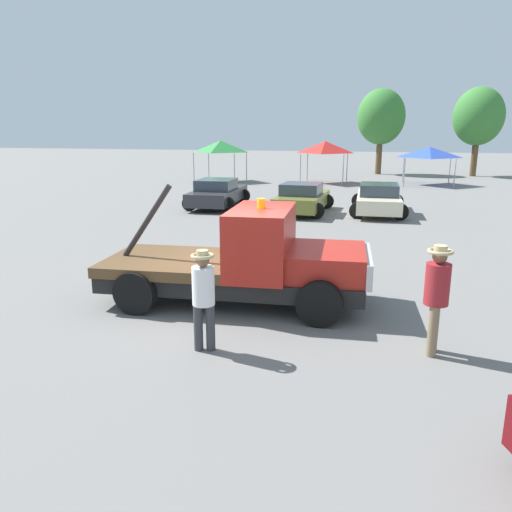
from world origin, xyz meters
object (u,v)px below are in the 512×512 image
object	(u,v)px
tree_left	(381,117)
tree_center	(479,117)
tow_truck	(249,262)
canopy_tent_green	(221,146)
parked_car_charcoal	(218,193)
person_at_hood	(203,292)
parked_car_olive	(302,198)
canopy_tent_blue	(429,152)
parked_car_cream	(378,199)
canopy_tent_red	(325,147)
person_near_truck	(437,291)

from	to	relation	value
tree_left	tree_center	bearing A→B (deg)	-0.08
tow_truck	canopy_tent_green	size ratio (longest dim) A/B	1.89
parked_car_charcoal	tree_center	world-z (taller)	tree_center
person_at_hood	parked_car_charcoal	xyz separation A→B (m)	(-5.21, 15.51, -0.37)
parked_car_olive	tree_center	xyz separation A→B (m)	(10.14, 21.89, 3.99)
canopy_tent_blue	parked_car_charcoal	bearing A→B (deg)	-128.51
parked_car_cream	canopy_tent_red	distance (m)	13.38
person_at_hood	parked_car_cream	world-z (taller)	person_at_hood
canopy_tent_red	tree_left	xyz separation A→B (m)	(3.44, 8.60, 2.20)
parked_car_charcoal	parked_car_olive	xyz separation A→B (m)	(4.27, -0.81, -0.00)
tree_center	parked_car_cream	bearing A→B (deg)	-107.86
tow_truck	parked_car_charcoal	size ratio (longest dim) A/B	1.17
parked_car_olive	tree_center	size ratio (longest dim) A/B	0.62
tree_left	parked_car_cream	bearing A→B (deg)	-88.29
parked_car_charcoal	canopy_tent_red	world-z (taller)	canopy_tent_red
parked_car_charcoal	parked_car_olive	bearing A→B (deg)	-104.49
person_at_hood	tree_center	distance (m)	37.91
canopy_tent_blue	tree_center	xyz separation A→B (m)	(3.99, 7.98, 2.47)
parked_car_charcoal	canopy_tent_red	xyz separation A→B (m)	(3.51, 12.49, 1.81)
tree_center	canopy_tent_green	bearing A→B (deg)	-152.42
parked_car_olive	canopy_tent_blue	world-z (taller)	canopy_tent_blue
person_near_truck	person_at_hood	distance (m)	3.78
parked_car_cream	tree_left	xyz separation A→B (m)	(-0.63, 21.21, 4.01)
canopy_tent_blue	tree_left	distance (m)	9.06
parked_car_cream	canopy_tent_red	bearing A→B (deg)	15.17
person_near_truck	parked_car_olive	world-z (taller)	person_near_truck
tree_center	tree_left	bearing A→B (deg)	179.92
person_near_truck	person_at_hood	size ratio (longest dim) A/B	1.06
canopy_tent_green	tree_left	bearing A→B (deg)	41.54
tow_truck	tree_left	world-z (taller)	tree_left
person_at_hood	tree_center	bearing A→B (deg)	151.02
person_at_hood	canopy_tent_blue	size ratio (longest dim) A/B	0.55
tow_truck	parked_car_olive	distance (m)	12.25
parked_car_olive	canopy_tent_green	bearing A→B (deg)	34.15
tow_truck	tree_left	xyz separation A→B (m)	(1.68, 34.10, 3.77)
parked_car_charcoal	tree_center	bearing A→B (deg)	-38.12
canopy_tent_green	tree_left	distance (m)	14.53
person_at_hood	canopy_tent_blue	xyz separation A→B (m)	(5.22, 28.61, 1.15)
canopy_tent_blue	tree_center	bearing A→B (deg)	63.46
canopy_tent_green	canopy_tent_red	bearing A→B (deg)	7.20
canopy_tent_green	canopy_tent_blue	xyz separation A→B (m)	(14.23, 1.54, -0.31)
tow_truck	parked_car_olive	bearing A→B (deg)	89.84
person_at_hood	tree_left	size ratio (longest dim) A/B	0.25
parked_car_charcoal	tree_center	size ratio (longest dim) A/B	0.71
tow_truck	tree_center	xyz separation A→B (m)	(9.14, 34.09, 3.74)
tow_truck	parked_car_cream	distance (m)	13.10
parked_car_cream	parked_car_olive	bearing A→B (deg)	99.05
parked_car_olive	parked_car_cream	size ratio (longest dim) A/B	0.90
person_at_hood	canopy_tent_blue	world-z (taller)	canopy_tent_blue
person_near_truck	parked_car_charcoal	size ratio (longest dim) A/B	0.37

